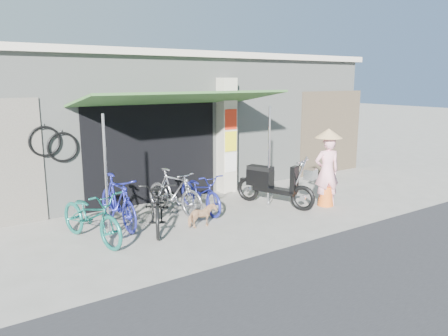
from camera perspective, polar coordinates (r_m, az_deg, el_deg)
ground at (r=9.42m, az=4.46°, el=-6.85°), size 80.00×80.00×0.00m
bicycle_shop at (r=13.34m, az=-9.28°, el=6.52°), size 12.30×5.30×3.66m
shop_pillar at (r=11.51m, az=0.28°, el=4.21°), size 0.42×0.44×3.00m
awning at (r=9.80m, az=-5.53°, el=8.85°), size 4.60×1.88×2.72m
neighbour_right at (r=14.37m, az=13.77°, el=4.55°), size 2.60×0.06×2.60m
bike_teal at (r=8.42m, az=-16.92°, el=-6.00°), size 1.11×2.00×1.00m
bike_blue at (r=9.11m, az=-13.71°, el=-4.25°), size 0.55×1.80×1.07m
bike_black at (r=8.87m, az=-8.62°, el=-4.61°), size 1.46×2.08×1.04m
bike_silver at (r=9.72m, az=-6.50°, el=-3.14°), size 0.93×1.78×1.03m
bike_navy at (r=9.92m, az=-3.08°, el=-3.15°), size 0.62×1.73×0.91m
street_dog at (r=8.91m, az=-2.89°, el=-6.26°), size 0.59×0.29×0.49m
moped at (r=10.42m, az=6.37°, el=-2.05°), size 0.95×1.98×1.17m
nun at (r=10.54m, az=13.30°, el=-0.03°), size 0.71×0.64×1.85m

